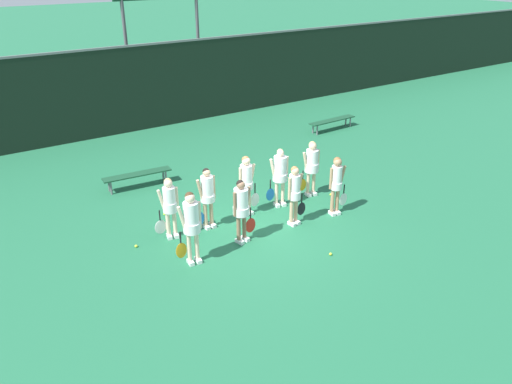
% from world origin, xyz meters
% --- Properties ---
extents(ground_plane, '(140.00, 140.00, 0.00)m').
position_xyz_m(ground_plane, '(0.00, 0.00, 0.00)').
color(ground_plane, '#216642').
extents(fence_windscreen, '(60.00, 0.08, 3.37)m').
position_xyz_m(fence_windscreen, '(0.00, 9.14, 1.70)').
color(fence_windscreen, black).
rests_on(fence_windscreen, ground_plane).
extents(scoreboard, '(3.99, 0.15, 6.04)m').
position_xyz_m(scoreboard, '(2.38, 10.73, 4.77)').
color(scoreboard, '#515156').
rests_on(scoreboard, ground_plane).
extents(bench_courtside, '(2.09, 0.53, 0.45)m').
position_xyz_m(bench_courtside, '(-1.72, 3.94, 0.39)').
color(bench_courtside, '#19472D').
rests_on(bench_courtside, ground_plane).
extents(bench_far, '(2.21, 0.43, 0.43)m').
position_xyz_m(bench_far, '(6.89, 4.88, 0.37)').
color(bench_far, '#19472D').
rests_on(bench_far, ground_plane).
extents(player_0, '(0.66, 0.39, 1.78)m').
position_xyz_m(player_0, '(-2.20, -0.69, 1.07)').
color(player_0, beige).
rests_on(player_0, ground_plane).
extents(player_1, '(0.67, 0.40, 1.65)m').
position_xyz_m(player_1, '(-0.77, -0.50, 0.98)').
color(player_1, '#8C664C').
rests_on(player_1, ground_plane).
extents(player_2, '(0.61, 0.33, 1.64)m').
position_xyz_m(player_2, '(0.83, -0.51, 0.95)').
color(player_2, tan).
rests_on(player_2, ground_plane).
extents(player_3, '(0.60, 0.33, 1.66)m').
position_xyz_m(player_3, '(2.11, -0.67, 0.98)').
color(player_3, tan).
rests_on(player_3, ground_plane).
extents(player_4, '(0.65, 0.35, 1.60)m').
position_xyz_m(player_4, '(-2.13, 0.64, 0.94)').
color(player_4, beige).
rests_on(player_4, ground_plane).
extents(player_5, '(0.65, 0.37, 1.65)m').
position_xyz_m(player_5, '(-1.12, 0.57, 0.97)').
color(player_5, tan).
rests_on(player_5, ground_plane).
extents(player_6, '(0.65, 0.37, 1.70)m').
position_xyz_m(player_6, '(0.09, 0.63, 1.01)').
color(player_6, beige).
rests_on(player_6, ground_plane).
extents(player_7, '(0.68, 0.41, 1.69)m').
position_xyz_m(player_7, '(1.15, 0.58, 1.00)').
color(player_7, beige).
rests_on(player_7, ground_plane).
extents(player_8, '(0.67, 0.40, 1.66)m').
position_xyz_m(player_8, '(2.31, 0.62, 1.00)').
color(player_8, beige).
rests_on(player_8, ground_plane).
extents(tennis_ball_0, '(0.07, 0.07, 0.07)m').
position_xyz_m(tennis_ball_0, '(0.80, 1.91, 0.04)').
color(tennis_ball_0, '#CCE033').
rests_on(tennis_ball_0, ground_plane).
extents(tennis_ball_1, '(0.07, 0.07, 0.07)m').
position_xyz_m(tennis_ball_1, '(0.63, -2.21, 0.04)').
color(tennis_ball_1, '#CCE033').
rests_on(tennis_ball_1, ground_plane).
extents(tennis_ball_2, '(0.07, 0.07, 0.07)m').
position_xyz_m(tennis_ball_2, '(-3.07, 0.66, 0.04)').
color(tennis_ball_2, '#CCE033').
rests_on(tennis_ball_2, ground_plane).
extents(tennis_ball_3, '(0.07, 0.07, 0.07)m').
position_xyz_m(tennis_ball_3, '(-1.81, 1.82, 0.03)').
color(tennis_ball_3, '#CCE033').
rests_on(tennis_ball_3, ground_plane).
extents(tennis_ball_4, '(0.07, 0.07, 0.07)m').
position_xyz_m(tennis_ball_4, '(3.58, 1.82, 0.03)').
color(tennis_ball_4, '#CCE033').
rests_on(tennis_ball_4, ground_plane).
extents(tennis_ball_5, '(0.07, 0.07, 0.07)m').
position_xyz_m(tennis_ball_5, '(2.79, 0.25, 0.03)').
color(tennis_ball_5, '#CCE033').
rests_on(tennis_ball_5, ground_plane).
extents(tennis_ball_6, '(0.06, 0.06, 0.06)m').
position_xyz_m(tennis_ball_6, '(-0.24, 0.25, 0.03)').
color(tennis_ball_6, '#CCE033').
rests_on(tennis_ball_6, ground_plane).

